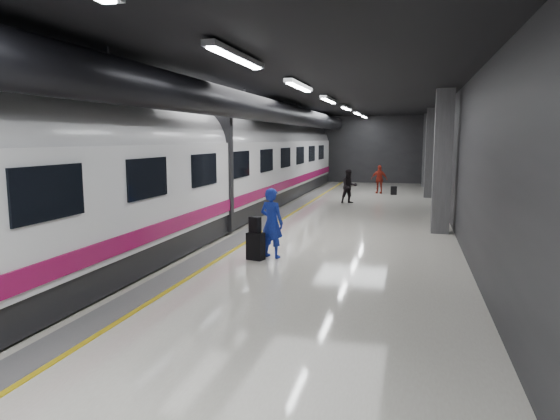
% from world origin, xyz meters
% --- Properties ---
extents(ground, '(40.00, 40.00, 0.00)m').
position_xyz_m(ground, '(0.00, 0.00, 0.00)').
color(ground, silver).
rests_on(ground, ground).
extents(platform_hall, '(10.02, 40.02, 4.51)m').
position_xyz_m(platform_hall, '(-0.29, 0.96, 3.54)').
color(platform_hall, black).
rests_on(platform_hall, ground).
extents(train, '(3.05, 38.00, 4.05)m').
position_xyz_m(train, '(-3.25, -0.00, 2.07)').
color(train, black).
rests_on(train, ground).
extents(traveler_main, '(0.74, 0.60, 1.76)m').
position_xyz_m(traveler_main, '(0.26, -2.59, 0.88)').
color(traveler_main, '#1934C0').
rests_on(traveler_main, ground).
extents(suitcase_main, '(0.47, 0.36, 0.68)m').
position_xyz_m(suitcase_main, '(-0.05, -2.94, 0.34)').
color(suitcase_main, black).
rests_on(suitcase_main, ground).
extents(shoulder_bag, '(0.33, 0.26, 0.39)m').
position_xyz_m(shoulder_bag, '(-0.08, -2.91, 0.87)').
color(shoulder_bag, black).
rests_on(shoulder_bag, suitcase_main).
extents(traveler_far_a, '(0.96, 0.89, 1.58)m').
position_xyz_m(traveler_far_a, '(0.86, 8.58, 0.79)').
color(traveler_far_a, black).
rests_on(traveler_far_a, ground).
extents(traveler_far_b, '(0.96, 0.53, 1.54)m').
position_xyz_m(traveler_far_b, '(1.93, 13.32, 0.77)').
color(traveler_far_b, maroon).
rests_on(traveler_far_b, ground).
extents(suitcase_far, '(0.34, 0.25, 0.45)m').
position_xyz_m(suitcase_far, '(2.75, 12.73, 0.23)').
color(suitcase_far, black).
rests_on(suitcase_far, ground).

